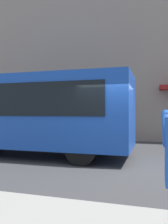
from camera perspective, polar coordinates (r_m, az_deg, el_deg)
The scene contains 3 objects.
ground_plane at distance 7.66m, azimuth 8.60°, elevation -12.67°, with size 60.00×60.00×0.00m, color #38383A.
building_facade_far at distance 14.88m, azimuth 12.51°, elevation 16.83°, with size 28.00×1.55×12.00m.
red_bus at distance 9.68m, azimuth -16.07°, elevation 0.01°, with size 9.05×2.54×3.08m.
Camera 1 is at (-1.05, 7.40, 1.68)m, focal length 37.85 mm.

